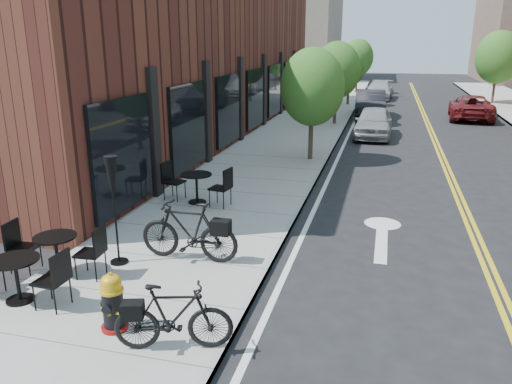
% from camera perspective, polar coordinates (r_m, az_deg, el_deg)
% --- Properties ---
extents(ground, '(120.00, 120.00, 0.00)m').
position_cam_1_polar(ground, '(9.32, 1.35, -9.44)').
color(ground, black).
rests_on(ground, ground).
extents(sidewalk_near, '(4.00, 70.00, 0.12)m').
position_cam_1_polar(sidewalk_near, '(18.98, 2.46, 4.57)').
color(sidewalk_near, '#9E9B93').
rests_on(sidewalk_near, ground).
extents(building_near, '(5.00, 28.00, 7.00)m').
position_cam_1_polar(building_near, '(23.67, -6.36, 15.36)').
color(building_near, '#421A15').
rests_on(building_near, ground).
extents(bg_building_left, '(8.00, 14.00, 10.00)m').
position_cam_1_polar(bg_building_left, '(57.00, 4.89, 17.84)').
color(bg_building_left, '#726656').
rests_on(bg_building_left, ground).
extents(tree_near_a, '(2.20, 2.20, 3.81)m').
position_cam_1_polar(tree_near_a, '(17.37, 6.46, 11.82)').
color(tree_near_a, '#382B1E').
rests_on(tree_near_a, sidewalk_near).
extents(tree_near_b, '(2.30, 2.30, 3.98)m').
position_cam_1_polar(tree_near_b, '(25.29, 9.22, 13.57)').
color(tree_near_b, '#382B1E').
rests_on(tree_near_b, sidewalk_near).
extents(tree_near_c, '(2.10, 2.10, 3.67)m').
position_cam_1_polar(tree_near_c, '(33.26, 10.64, 13.96)').
color(tree_near_c, '#382B1E').
rests_on(tree_near_c, sidewalk_near).
extents(tree_near_d, '(2.40, 2.40, 4.11)m').
position_cam_1_polar(tree_near_d, '(41.22, 11.56, 14.82)').
color(tree_near_d, '#382B1E').
rests_on(tree_near_d, sidewalk_near).
extents(tree_far_c, '(2.80, 2.80, 4.62)m').
position_cam_1_polar(tree_far_c, '(36.75, 25.94, 13.69)').
color(tree_far_c, '#382B1E').
rests_on(tree_far_c, sidewalk_far).
extents(fire_hydrant, '(0.43, 0.43, 0.90)m').
position_cam_1_polar(fire_hydrant, '(7.60, -16.05, -12.06)').
color(fire_hydrant, maroon).
rests_on(fire_hydrant, sidewalk_near).
extents(bicycle_left, '(1.93, 0.55, 1.16)m').
position_cam_1_polar(bicycle_left, '(9.50, -7.68, -4.44)').
color(bicycle_left, black).
rests_on(bicycle_left, sidewalk_near).
extents(bicycle_right, '(1.67, 0.89, 0.97)m').
position_cam_1_polar(bicycle_right, '(6.96, -9.43, -13.92)').
color(bicycle_right, black).
rests_on(bicycle_right, sidewalk_near).
extents(bistro_set_a, '(1.75, 0.80, 0.93)m').
position_cam_1_polar(bistro_set_a, '(9.59, -21.85, -6.08)').
color(bistro_set_a, black).
rests_on(bistro_set_a, sidewalk_near).
extents(bistro_set_b, '(1.77, 0.79, 0.95)m').
position_cam_1_polar(bistro_set_b, '(8.87, -25.71, -8.40)').
color(bistro_set_b, black).
rests_on(bistro_set_b, sidewalk_near).
extents(bistro_set_c, '(1.88, 0.92, 0.99)m').
position_cam_1_polar(bistro_set_c, '(12.83, -6.80, 0.92)').
color(bistro_set_c, black).
rests_on(bistro_set_c, sidewalk_near).
extents(patio_umbrella, '(0.33, 0.33, 2.06)m').
position_cam_1_polar(patio_umbrella, '(9.35, -16.05, 0.49)').
color(patio_umbrella, black).
rests_on(patio_umbrella, sidewalk_near).
extents(parked_car_a, '(1.64, 3.93, 1.33)m').
position_cam_1_polar(parked_car_a, '(22.78, 13.28, 7.78)').
color(parked_car_a, '#919398').
rests_on(parked_car_a, ground).
extents(parked_car_b, '(1.84, 4.62, 1.49)m').
position_cam_1_polar(parked_car_b, '(28.57, 12.89, 9.77)').
color(parked_car_b, black).
rests_on(parked_car_b, ground).
extents(parked_car_c, '(2.13, 4.51, 1.27)m').
position_cam_1_polar(parked_car_c, '(37.77, 13.92, 11.21)').
color(parked_car_c, '#A8A7AC').
rests_on(parked_car_c, ground).
extents(parked_car_far, '(2.53, 4.86, 1.31)m').
position_cam_1_polar(parked_car_far, '(29.69, 23.36, 8.90)').
color(parked_car_far, maroon).
rests_on(parked_car_far, ground).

